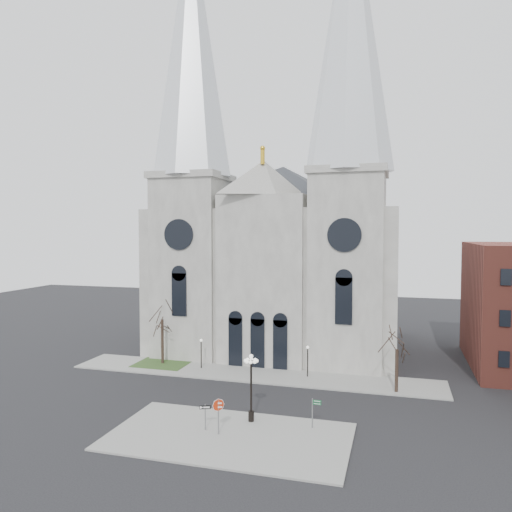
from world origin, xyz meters
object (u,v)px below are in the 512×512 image
(one_way_sign, at_px, (205,412))
(street_name_sign, at_px, (313,411))
(stop_sign, at_px, (218,409))
(globe_lamp, at_px, (251,379))

(one_way_sign, distance_m, street_name_sign, 8.38)
(stop_sign, xyz_separation_m, one_way_sign, (-1.26, 0.49, -0.55))
(globe_lamp, bearing_deg, stop_sign, -117.97)
(globe_lamp, xyz_separation_m, one_way_sign, (-2.91, -2.61, -2.06))
(stop_sign, distance_m, globe_lamp, 3.83)
(stop_sign, bearing_deg, street_name_sign, 3.46)
(globe_lamp, distance_m, street_name_sign, 5.45)
(stop_sign, xyz_separation_m, street_name_sign, (6.69, 3.16, -0.57))
(globe_lamp, relative_size, street_name_sign, 2.37)
(stop_sign, distance_m, one_way_sign, 1.46)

